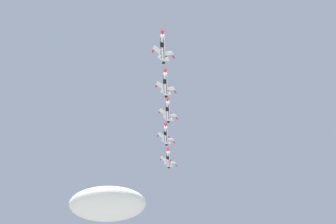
# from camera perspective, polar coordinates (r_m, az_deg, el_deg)

# --- Properties ---
(cloud_near_formation) EXTENTS (68.34, 45.14, 23.29)m
(cloud_near_formation) POSITION_cam_1_polar(r_m,az_deg,el_deg) (344.92, -9.15, -13.64)
(cloud_near_formation) COLOR white
(fighter_jet_lead) EXTENTS (9.59, 15.96, 5.31)m
(fighter_jet_lead) POSITION_cam_1_polar(r_m,az_deg,el_deg) (153.18, -0.77, 9.76)
(fighter_jet_lead) COLOR white
(fighter_jet_left_wing) EXTENTS (9.69, 15.96, 5.24)m
(fighter_jet_left_wing) POSITION_cam_1_polar(r_m,az_deg,el_deg) (165.20, -0.36, 4.34)
(fighter_jet_left_wing) COLOR white
(fighter_jet_right_wing) EXTENTS (9.64, 15.96, 5.27)m
(fighter_jet_right_wing) POSITION_cam_1_polar(r_m,az_deg,el_deg) (178.61, 0.00, 0.21)
(fighter_jet_right_wing) COLOR white
(fighter_jet_left_outer) EXTENTS (9.42, 15.96, 5.42)m
(fighter_jet_left_outer) POSITION_cam_1_polar(r_m,az_deg,el_deg) (188.63, -0.30, -3.46)
(fighter_jet_left_outer) COLOR white
(fighter_jet_right_outer) EXTENTS (9.64, 15.96, 5.27)m
(fighter_jet_right_outer) POSITION_cam_1_polar(r_m,az_deg,el_deg) (202.95, 0.06, -7.08)
(fighter_jet_right_outer) COLOR white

